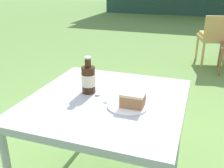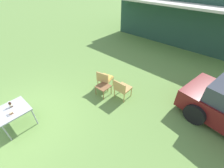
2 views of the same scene
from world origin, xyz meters
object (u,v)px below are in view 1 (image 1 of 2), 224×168
wicker_chair_cushioned (218,36)px  cola_bottle_near (88,79)px  patio_table (106,109)px  cake_on_plate (131,102)px

wicker_chair_cushioned → cola_bottle_near: (-0.82, -3.22, 0.31)m
patio_table → cake_on_plate: size_ratio=4.14×
wicker_chair_cushioned → cake_on_plate: 3.38m
wicker_chair_cushioned → patio_table: wicker_chair_cushioned is taller
patio_table → cola_bottle_near: (-0.13, 0.05, 0.15)m
wicker_chair_cushioned → patio_table: size_ratio=0.92×
wicker_chair_cushioned → patio_table: 3.35m
wicker_chair_cushioned → cola_bottle_near: 3.34m
wicker_chair_cushioned → cola_bottle_near: size_ratio=3.74×
patio_table → cola_bottle_near: size_ratio=4.08×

